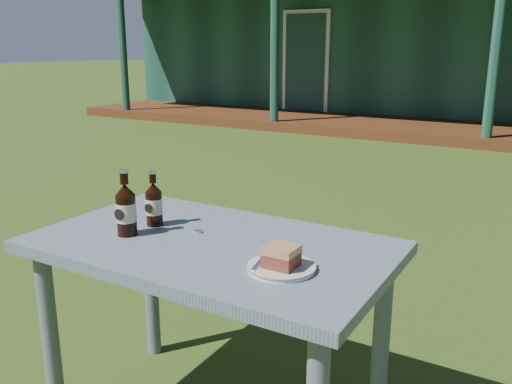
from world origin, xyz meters
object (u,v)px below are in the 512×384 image
Objects in this scene: cafe_table at (211,269)px; cola_bottle_near at (154,204)px; cake_slice at (281,256)px; plate at (281,267)px; cola_bottle_far at (126,209)px.

cola_bottle_near is at bearing 172.80° from cafe_table.
cake_slice reaches higher than cafe_table.
cake_slice is (0.00, -0.01, 0.04)m from plate.
cola_bottle_far is at bearing -95.45° from cola_bottle_near.
cola_bottle_far is (-0.60, 0.00, 0.05)m from cake_slice.
cake_slice is 0.46× the size of cola_bottle_near.
cake_slice is (0.32, -0.10, 0.15)m from cafe_table.
cake_slice is 0.60m from cola_bottle_far.
cola_bottle_near reaches higher than plate.
cake_slice is at bearing -0.45° from cola_bottle_far.
cafe_table is 5.94× the size of cola_bottle_near.
plate is (0.32, -0.09, 0.11)m from cafe_table.
cake_slice is at bearing -12.70° from cola_bottle_near.
plate is 1.01× the size of cola_bottle_near.
cola_bottle_near is (-0.27, 0.03, 0.18)m from cafe_table.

